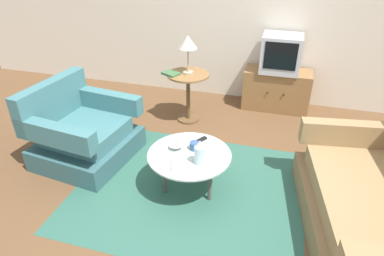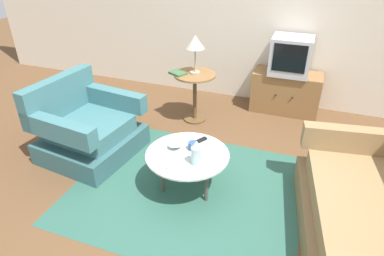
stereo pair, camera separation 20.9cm
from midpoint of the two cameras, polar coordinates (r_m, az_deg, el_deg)
name	(u,v)px [view 2 (the right image)]	position (r m, az deg, el deg)	size (l,w,h in m)	color
ground_plane	(195,203)	(3.26, 2.32, -12.57)	(16.00, 16.00, 0.00)	brown
back_wall	(259,5)	(4.96, 12.46, 19.51)	(9.00, 0.12, 2.70)	beige
area_rug	(188,188)	(3.41, 1.05, -10.16)	(2.20, 1.87, 0.00)	#2D5B4C
armchair	(87,130)	(3.93, -15.87, -0.30)	(1.02, 1.07, 0.85)	#325C60
couch	(377,220)	(3.11, 30.50, -13.26)	(1.20, 1.80, 0.87)	brown
coffee_table	(187,157)	(3.18, 1.11, -4.89)	(0.79, 0.79, 0.42)	#B2C6C1
side_table	(195,87)	(4.40, 1.85, 6.90)	(0.53, 0.53, 0.66)	olive
tv_stand	(286,92)	(4.92, 16.68, 5.79)	(0.91, 0.43, 0.57)	olive
television	(291,56)	(4.72, 17.60, 11.54)	(0.51, 0.44, 0.49)	#B7B7BC
table_lamp	(195,43)	(4.23, 2.00, 14.08)	(0.23, 0.23, 0.48)	#9E937A
vase	(196,153)	(2.98, 2.76, -4.22)	(0.10, 0.10, 0.24)	silver
mug	(193,146)	(3.20, 2.06, -3.08)	(0.13, 0.09, 0.08)	#335184
bowl	(175,146)	(3.23, -1.05, -3.11)	(0.13, 0.13, 0.05)	silver
tv_remote_dark	(200,141)	(3.34, 3.11, -2.17)	(0.12, 0.16, 0.02)	black
tv_remote_silver	(170,164)	(3.02, -1.76, -6.05)	(0.08, 0.15, 0.02)	#B2B2B7
book	(178,73)	(4.31, -1.00, 9.25)	(0.25, 0.23, 0.03)	#3D663D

